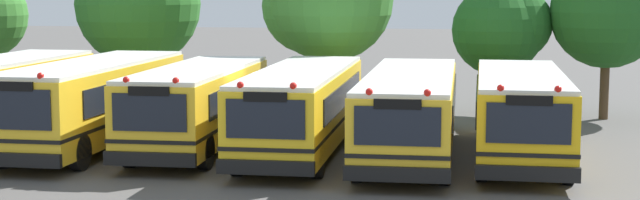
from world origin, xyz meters
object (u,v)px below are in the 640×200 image
(school_bus_4, at_px, (410,109))
(tree_1, at_px, (141,3))
(tree_3, at_px, (504,28))
(tree_4, at_px, (609,12))
(school_bus_3, at_px, (302,106))
(tree_2, at_px, (324,1))
(school_bus_1, at_px, (94,100))
(school_bus_2, at_px, (198,104))
(school_bus_5, at_px, (520,112))

(school_bus_4, bearing_deg, tree_1, -40.05)
(tree_3, bearing_deg, tree_4, -3.96)
(school_bus_3, distance_m, tree_2, 8.53)
(tree_1, relative_size, tree_4, 1.11)
(school_bus_1, relative_size, tree_2, 1.47)
(school_bus_3, relative_size, tree_2, 1.53)
(school_bus_3, bearing_deg, tree_3, -125.67)
(school_bus_2, distance_m, tree_4, 15.93)
(tree_3, xyz_separation_m, tree_4, (3.79, -0.26, 0.62))
(tree_1, relative_size, tree_2, 0.98)
(school_bus_2, height_order, tree_2, tree_2)
(school_bus_3, relative_size, tree_1, 1.56)
(school_bus_5, bearing_deg, tree_2, -48.81)
(school_bus_4, distance_m, school_bus_5, 3.17)
(school_bus_1, bearing_deg, tree_4, -151.31)
(school_bus_3, bearing_deg, school_bus_5, 177.85)
(tree_3, bearing_deg, school_bus_4, -108.34)
(school_bus_3, relative_size, school_bus_5, 1.10)
(tree_4, bearing_deg, school_bus_3, -139.37)
(tree_2, bearing_deg, school_bus_4, -63.96)
(school_bus_1, xyz_separation_m, tree_1, (-2.10, 9.98, 2.80))
(school_bus_2, relative_size, tree_1, 1.37)
(tree_3, bearing_deg, school_bus_2, -136.58)
(school_bus_3, bearing_deg, tree_4, -140.07)
(school_bus_2, relative_size, tree_2, 1.34)
(school_bus_1, height_order, tree_2, tree_2)
(school_bus_4, bearing_deg, school_bus_3, -0.18)
(school_bus_3, relative_size, school_bus_4, 0.94)
(school_bus_4, relative_size, tree_4, 1.84)
(tree_1, bearing_deg, tree_2, -12.42)
(school_bus_3, height_order, tree_3, tree_3)
(school_bus_1, xyz_separation_m, tree_2, (5.85, 8.23, 2.94))
(school_bus_1, bearing_deg, tree_3, -143.83)
(school_bus_2, xyz_separation_m, school_bus_3, (3.21, 0.06, -0.00))
(school_bus_3, xyz_separation_m, tree_4, (9.94, 8.53, 2.61))
(school_bus_3, bearing_deg, tree_2, -86.20)
(school_bus_1, bearing_deg, school_bus_3, -177.10)
(tree_4, bearing_deg, school_bus_1, -151.79)
(school_bus_2, xyz_separation_m, school_bus_5, (9.62, -0.10, -0.01))
(school_bus_2, bearing_deg, tree_3, -137.65)
(school_bus_3, xyz_separation_m, tree_2, (-0.63, 7.96, 3.01))
(tree_1, distance_m, tree_3, 14.78)
(school_bus_2, relative_size, school_bus_4, 0.82)
(tree_3, bearing_deg, school_bus_1, -144.31)
(tree_2, distance_m, tree_3, 6.91)
(school_bus_5, relative_size, tree_1, 1.42)
(school_bus_1, height_order, school_bus_3, school_bus_1)
(school_bus_3, distance_m, tree_1, 13.27)
(tree_3, bearing_deg, school_bus_3, -124.97)
(school_bus_2, distance_m, school_bus_3, 3.21)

